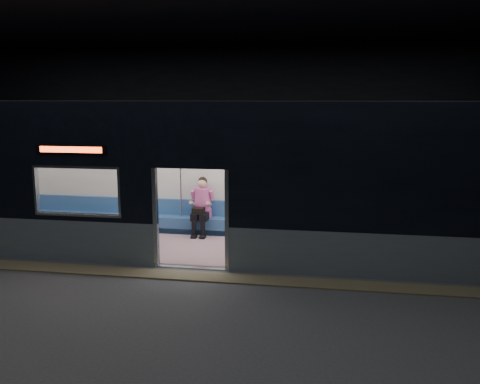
# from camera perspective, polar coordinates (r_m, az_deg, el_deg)

# --- Properties ---
(station_floor) EXTENTS (24.00, 14.00, 0.01)m
(station_floor) POSITION_cam_1_polar(r_m,az_deg,el_deg) (9.55, -7.07, -10.54)
(station_floor) COLOR #47494C
(station_floor) RESTS_ON ground
(station_envelope) EXTENTS (24.00, 14.00, 5.00)m
(station_envelope) POSITION_cam_1_polar(r_m,az_deg,el_deg) (8.92, -7.61, 12.04)
(station_envelope) COLOR black
(station_envelope) RESTS_ON station_floor
(tactile_strip) EXTENTS (22.80, 0.50, 0.03)m
(tactile_strip) POSITION_cam_1_polar(r_m,az_deg,el_deg) (10.03, -6.17, -9.34)
(tactile_strip) COLOR #8C7F59
(tactile_strip) RESTS_ON station_floor
(metro_car) EXTENTS (18.00, 3.04, 3.35)m
(metro_car) POSITION_cam_1_polar(r_m,az_deg,el_deg) (11.48, -3.68, 2.65)
(metro_car) COLOR gray
(metro_car) RESTS_ON station_floor
(passenger) EXTENTS (0.42, 0.73, 1.44)m
(passenger) POSITION_cam_1_polar(r_m,az_deg,el_deg) (12.70, -4.30, -1.26)
(passenger) COLOR black
(passenger) RESTS_ON metro_car
(handbag) EXTENTS (0.30, 0.26, 0.14)m
(handbag) POSITION_cam_1_polar(r_m,az_deg,el_deg) (12.51, -4.69, -2.08)
(handbag) COLOR black
(handbag) RESTS_ON passenger
(transit_map) EXTENTS (0.91, 0.03, 0.59)m
(transit_map) POSITION_cam_1_polar(r_m,az_deg,el_deg) (12.62, 2.88, 1.54)
(transit_map) COLOR white
(transit_map) RESTS_ON metro_car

